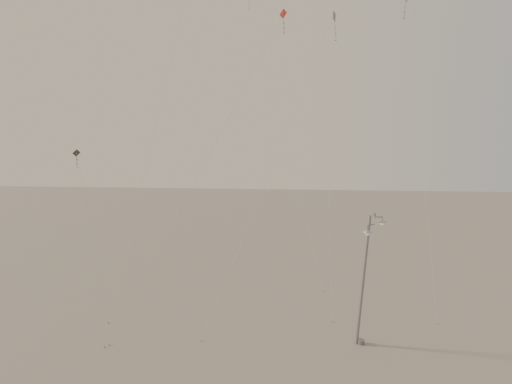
{
  "coord_description": "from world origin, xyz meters",
  "views": [
    {
      "loc": [
        -0.44,
        -21.68,
        13.07
      ],
      "look_at": [
        -2.88,
        5.0,
        9.44
      ],
      "focal_mm": 28.0,
      "sensor_mm": 36.0,
      "label": 1
    }
  ],
  "objects": [
    {
      "name": "ground",
      "position": [
        0.0,
        0.0,
        0.0
      ],
      "size": [
        160.0,
        160.0,
        0.0
      ],
      "primitive_type": "plane",
      "color": "gray",
      "rests_on": "ground"
    },
    {
      "name": "street_lamp",
      "position": [
        4.2,
        2.8,
        4.54
      ],
      "size": [
        1.65,
        1.01,
        8.52
      ],
      "color": "gray",
      "rests_on": "ground"
    },
    {
      "name": "kite_1",
      "position": [
        0.86,
        10.33,
        17.81
      ],
      "size": [
        9.23,
        10.85,
        23.24
      ],
      "rotation": [
        0.0,
        0.0,
        -1.11
      ],
      "color": "#36312D",
      "rests_on": "ground"
    },
    {
      "name": "kite_3",
      "position": [
        -4.33,
        5.41,
        15.18
      ],
      "size": [
        10.98,
        6.27,
        21.85
      ],
      "rotation": [
        0.0,
        0.0,
        -0.34
      ],
      "color": "maroon",
      "rests_on": "ground"
    },
    {
      "name": "kite_4",
      "position": [
        8.22,
        9.01,
        18.0
      ],
      "size": [
        2.47,
        4.2,
        23.65
      ],
      "rotation": [
        0.0,
        0.0,
        1.93
      ],
      "color": "#36312D",
      "rests_on": "ground"
    },
    {
      "name": "kite_5",
      "position": [
        -3.7,
        19.54,
        22.52
      ],
      "size": [
        7.8,
        10.61,
        28.93
      ],
      "rotation": [
        0.0,
        0.0,
        -1.03
      ],
      "color": "#A04A1A",
      "rests_on": "ground"
    },
    {
      "name": "kite_6",
      "position": [
        -15.38,
        5.55,
        8.92
      ],
      "size": [
        3.02,
        2.17,
        12.27
      ],
      "rotation": [
        0.0,
        0.0,
        0.58
      ],
      "color": "#36312D",
      "rests_on": "ground"
    }
  ]
}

